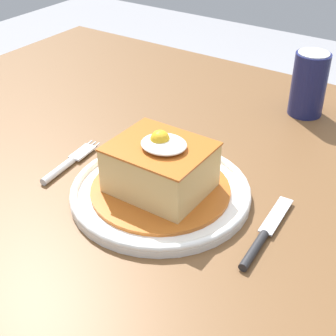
% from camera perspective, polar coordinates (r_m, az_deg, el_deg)
% --- Properties ---
extents(dining_table, '(1.30, 0.87, 0.76)m').
position_cam_1_polar(dining_table, '(0.90, 2.15, -4.70)').
color(dining_table, brown).
rests_on(dining_table, ground_plane).
extents(main_plate, '(0.27, 0.27, 0.02)m').
position_cam_1_polar(main_plate, '(0.74, -0.87, -2.71)').
color(main_plate, white).
rests_on(main_plate, dining_table).
extents(sandwich_meal, '(0.21, 0.21, 0.10)m').
position_cam_1_polar(sandwich_meal, '(0.72, -0.88, -0.25)').
color(sandwich_meal, '#B75B1E').
rests_on(sandwich_meal, main_plate).
extents(fork, '(0.03, 0.14, 0.01)m').
position_cam_1_polar(fork, '(0.82, -11.65, 0.41)').
color(fork, silver).
rests_on(fork, dining_table).
extents(knife, '(0.03, 0.17, 0.01)m').
position_cam_1_polar(knife, '(0.67, 10.66, -8.11)').
color(knife, '#262628').
rests_on(knife, dining_table).
extents(soda_can, '(0.07, 0.07, 0.12)m').
position_cam_1_polar(soda_can, '(0.99, 15.94, 9.29)').
color(soda_can, '#191E51').
rests_on(soda_can, dining_table).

